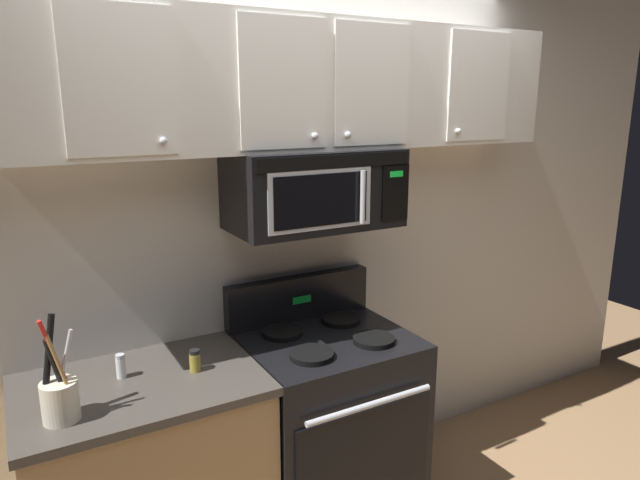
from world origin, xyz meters
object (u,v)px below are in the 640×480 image
utensil_crock_cream (59,395)px  spice_jar (195,361)px  stove_range (327,422)px  over_range_microwave (314,189)px  salt_shaker (121,366)px

utensil_crock_cream → spice_jar: utensil_crock_cream is taller
spice_jar → stove_range: bearing=1.8°
utensil_crock_cream → spice_jar: size_ratio=4.15×
stove_range → spice_jar: (-0.63, -0.02, 0.48)m
over_range_microwave → utensil_crock_cream: (-1.14, -0.26, -0.58)m
stove_range → over_range_microwave: over_range_microwave is taller
utensil_crock_cream → spice_jar: bearing=14.1°
over_range_microwave → spice_jar: bearing=-167.8°
over_range_microwave → utensil_crock_cream: bearing=-166.9°
over_range_microwave → salt_shaker: over_range_microwave is taller
utensil_crock_cream → salt_shaker: bearing=42.3°
stove_range → salt_shaker: stove_range is taller
over_range_microwave → utensil_crock_cream: size_ratio=2.01×
salt_shaker → over_range_microwave: bearing=3.0°
stove_range → salt_shaker: size_ratio=11.47×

